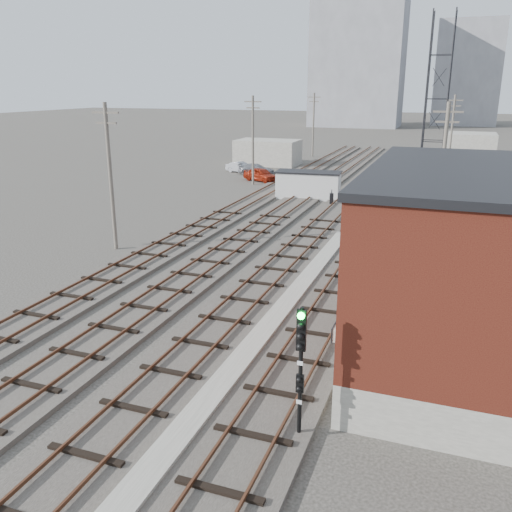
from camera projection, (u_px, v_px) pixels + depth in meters
The scene contains 23 objects.
ground at pixel (391, 171), 66.20m from camera, with size 320.00×320.00×0.00m, color #282621.
track_right at pixel (392, 205), 46.53m from camera, with size 3.20×90.00×0.39m.
track_mid_right at pixel (346, 202), 47.84m from camera, with size 3.20×90.00×0.39m.
track_mid_left at pixel (302, 199), 49.15m from camera, with size 3.20×90.00×0.39m.
track_left at pixel (261, 196), 50.46m from camera, with size 3.20×90.00×0.39m.
platform_curb at pixel (283, 309), 24.78m from camera, with size 0.90×28.00×0.26m, color gray.
brick_building at pixel (452, 267), 19.64m from camera, with size 6.54×12.20×7.22m.
lattice_tower at pixel (435, 120), 39.75m from camera, with size 1.60×1.60×15.00m.
utility_pole_left_a at pixel (110, 173), 33.01m from camera, with size 1.80×0.24×9.00m.
utility_pole_left_b at pixel (253, 138), 55.41m from camera, with size 1.80×0.24×9.00m.
utility_pole_left_c at pixel (313, 123), 77.81m from camera, with size 1.80×0.24×9.00m.
utility_pole_right_a at pixel (442, 171), 33.96m from camera, with size 1.80×0.24×9.00m.
utility_pole_right_b at pixel (451, 134), 60.84m from camera, with size 1.80×0.24×9.00m.
apartment_left at pixel (358, 65), 134.80m from camera, with size 22.00×14.00×30.00m, color gray.
apartment_right at pixel (468, 74), 140.32m from camera, with size 16.00×12.00×26.00m, color gray.
shed_left at pixel (268, 152), 70.96m from camera, with size 8.00×5.00×3.20m, color gray.
shed_right at pixel (471, 149), 71.61m from camera, with size 6.00×6.00×4.00m, color gray.
signal_mast at pixel (300, 364), 15.18m from camera, with size 0.40×0.41×4.15m.
switch_stand at pixel (331, 199), 46.59m from camera, with size 0.39×0.39×1.31m.
site_trailer at pixel (308, 185), 49.68m from camera, with size 6.08×3.07×2.48m.
car_red at pixel (261, 175), 58.69m from camera, with size 1.72×4.28×1.46m, color maroon.
car_silver at pixel (241, 167), 64.67m from camera, with size 1.32×3.79×1.25m, color #AAABB2.
car_grey at pixel (256, 169), 63.18m from camera, with size 1.74×4.29×1.24m, color gray.
Camera 1 is at (7.19, -7.94, 9.89)m, focal length 38.00 mm.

